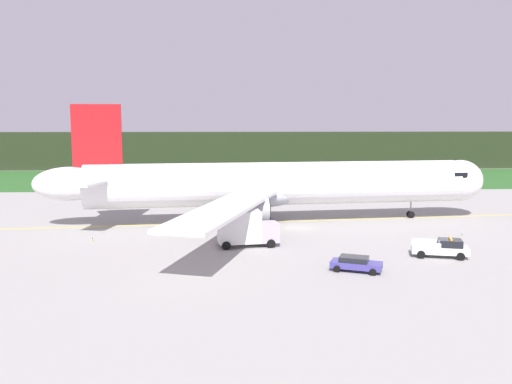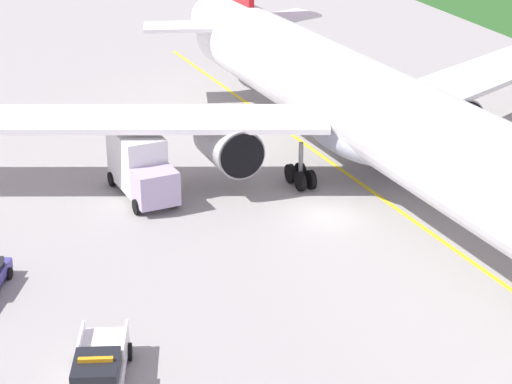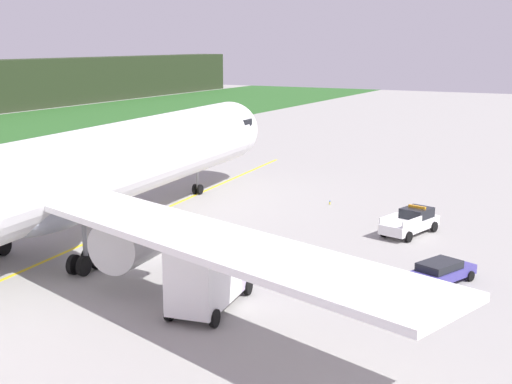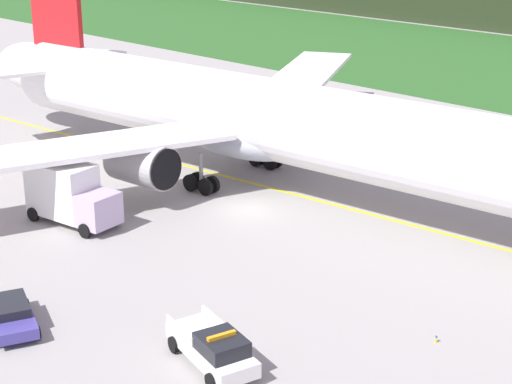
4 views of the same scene
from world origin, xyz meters
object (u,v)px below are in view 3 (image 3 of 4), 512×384
ops_pickup_truck (411,222)px  staff_car (441,271)px  catering_truck (209,272)px  airliner (62,179)px

ops_pickup_truck → staff_car: size_ratio=1.17×
ops_pickup_truck → catering_truck: (-18.86, 5.33, 1.05)m
catering_truck → staff_car: 13.54m
catering_truck → staff_car: size_ratio=1.38×
airliner → catering_truck: airliner is taller
airliner → staff_car: airliner is taller
catering_truck → staff_car: (9.40, -9.66, -1.25)m
ops_pickup_truck → staff_car: ops_pickup_truck is taller
catering_truck → ops_pickup_truck: bearing=-15.8°
ops_pickup_truck → staff_car: bearing=-155.4°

